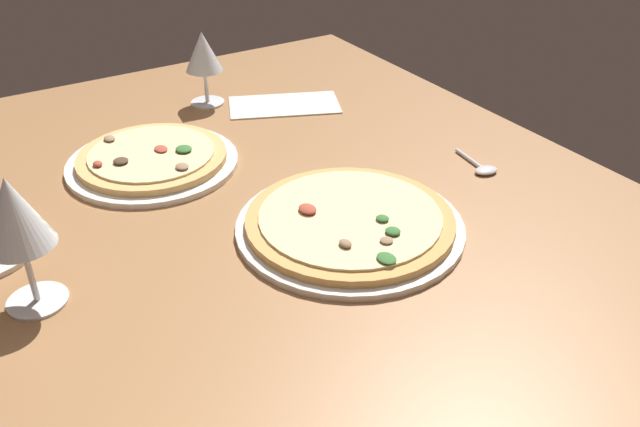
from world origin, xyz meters
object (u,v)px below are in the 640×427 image
Objects in this scene: pizza_side at (152,159)px; wine_glass_near at (203,54)px; spoon at (482,168)px; pizza_main at (350,223)px; paper_menu at (284,105)px; wine_glass_far at (14,217)px.

wine_glass_near is at bearing -43.33° from pizza_side.
pizza_main is at bearing 96.95° from spoon.
pizza_main is 54.71cm from wine_glass_near.
pizza_side is 33.19cm from paper_menu.
spoon reaches higher than paper_menu.
wine_glass_near is (47.00, -43.67, -2.36)cm from wine_glass_far.
wine_glass_far is 1.21× the size of wine_glass_near.
pizza_main is at bearing -174.29° from paper_menu.
spoon is at bearing -83.05° from pizza_main.
pizza_main and pizza_side have the same top height.
paper_menu is (44.69, -14.15, -1.06)cm from pizza_main.
spoon is at bearing -136.91° from paper_menu.
paper_menu is at bearing -17.57° from pizza_main.
pizza_side reaches higher than spoon.
wine_glass_near is 58.21cm from spoon.
wine_glass_far reaches higher than pizza_main.
wine_glass_far is 64.20cm from wine_glass_near.
pizza_side is (33.99, 17.26, -0.03)cm from pizza_main.
wine_glass_far is at bearing 137.10° from wine_glass_near.
pizza_side is 38.46cm from wine_glass_far.
pizza_main is 1.87× the size of wine_glass_far.
wine_glass_far is 68.88cm from paper_menu.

